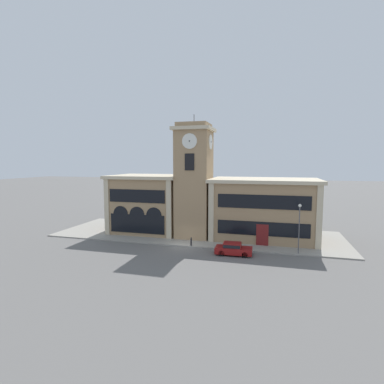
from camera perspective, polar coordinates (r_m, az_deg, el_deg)
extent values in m
plane|color=#605E5B|center=(38.22, -1.61, -10.40)|extent=(300.00, 300.00, 0.00)
cube|color=gray|center=(44.39, 0.90, -8.00)|extent=(40.86, 13.31, 0.15)
cube|color=#9E7F5B|center=(41.72, 0.38, 1.33)|extent=(4.56, 4.56, 14.83)
cube|color=beige|center=(41.83, 0.39, 11.83)|extent=(5.26, 5.26, 0.45)
cube|color=#9E7F5B|center=(41.89, 0.39, 12.54)|extent=(4.19, 4.19, 0.60)
cylinder|color=#4C4C51|center=(42.00, 0.39, 13.76)|extent=(0.10, 0.10, 1.20)
cylinder|color=silver|center=(39.44, -0.49, 9.68)|extent=(2.01, 0.10, 2.01)
cylinder|color=black|center=(39.37, -0.52, 9.68)|extent=(0.16, 0.04, 0.16)
cylinder|color=silver|center=(41.15, 3.57, 9.50)|extent=(0.10, 2.01, 2.01)
cylinder|color=black|center=(41.14, 3.67, 9.50)|extent=(0.04, 0.16, 0.16)
cube|color=black|center=(39.36, -0.48, 5.74)|extent=(1.28, 0.10, 2.20)
cube|color=#9E7F5B|center=(46.45, -8.17, -2.39)|extent=(10.17, 8.50, 8.19)
cube|color=beige|center=(46.04, -8.25, 2.93)|extent=(10.87, 9.20, 0.45)
cube|color=beige|center=(44.81, -15.95, -2.86)|extent=(0.70, 0.16, 8.19)
cube|color=beige|center=(40.76, -4.46, -3.49)|extent=(0.70, 0.16, 8.19)
cube|color=black|center=(42.35, -10.51, -0.76)|extent=(8.34, 0.10, 1.80)
cube|color=black|center=(42.97, -10.41, -5.98)|extent=(8.13, 0.10, 2.62)
cylinder|color=black|center=(43.86, -13.45, -4.06)|extent=(2.24, 0.06, 2.24)
cylinder|color=black|center=(42.71, -10.45, -4.26)|extent=(2.24, 0.06, 2.24)
cylinder|color=black|center=(41.69, -7.29, -4.46)|extent=(2.24, 0.06, 2.24)
cube|color=#9E7F5B|center=(42.73, 13.52, -3.41)|extent=(13.85, 8.50, 7.89)
cube|color=beige|center=(42.28, 13.65, 2.17)|extent=(14.55, 9.20, 0.45)
cube|color=beige|center=(39.23, 3.65, -4.08)|extent=(0.70, 0.16, 7.89)
cube|color=beige|center=(38.84, 23.09, -4.63)|extent=(0.70, 0.16, 7.89)
cube|color=black|center=(38.23, 13.38, -1.85)|extent=(11.36, 0.10, 1.74)
cube|color=maroon|center=(39.01, 13.24, -8.06)|extent=(1.50, 0.12, 2.84)
cube|color=black|center=(38.82, 13.26, -6.84)|extent=(11.36, 0.10, 1.77)
cube|color=maroon|center=(35.31, 7.94, -10.93)|extent=(4.26, 1.99, 0.71)
cube|color=maroon|center=(35.16, 7.68, -9.98)|extent=(2.07, 1.73, 0.50)
cube|color=black|center=(35.16, 7.68, -9.98)|extent=(1.99, 1.77, 0.37)
cylinder|color=black|center=(36.06, 10.15, -10.95)|extent=(0.66, 0.24, 0.65)
cylinder|color=black|center=(34.50, 10.00, -11.72)|extent=(0.66, 0.24, 0.65)
cylinder|color=black|center=(36.28, 5.97, -10.79)|extent=(0.66, 0.24, 0.65)
cylinder|color=black|center=(34.73, 5.62, -11.54)|extent=(0.66, 0.24, 0.65)
cylinder|color=#4C4C51|center=(36.61, 19.71, -6.89)|extent=(0.12, 0.12, 5.37)
sphere|color=silver|center=(36.10, 19.86, -2.45)|extent=(0.36, 0.36, 0.36)
cylinder|color=black|center=(38.04, -0.16, -9.54)|extent=(0.18, 0.18, 0.90)
sphere|color=black|center=(37.90, -0.16, -8.77)|extent=(0.16, 0.16, 0.16)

